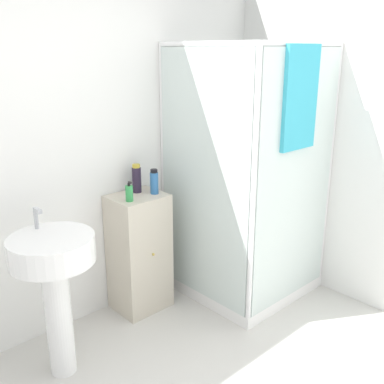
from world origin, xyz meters
TOP-DOWN VIEW (x-y plane):
  - wall_back at (0.00, 1.70)m, footprint 6.40×0.06m
  - shower_enclosure at (1.14, 1.12)m, footprint 0.93×0.96m
  - vanity_cabinet at (0.39, 1.50)m, footprint 0.39×0.34m
  - sink at (-0.40, 1.24)m, footprint 0.48×0.48m
  - soap_dispenser at (0.28, 1.44)m, footprint 0.05×0.05m
  - shampoo_bottle_tall_black at (0.43, 1.57)m, footprint 0.07×0.07m
  - shampoo_bottle_blue at (0.50, 1.45)m, footprint 0.06×0.06m

SIDE VIEW (x-z plane):
  - vanity_cabinet at x=0.39m, z-range 0.00..0.89m
  - shower_enclosure at x=1.14m, z-range -0.45..1.47m
  - sink at x=-0.40m, z-range 0.15..1.17m
  - soap_dispenser at x=0.28m, z-range 0.87..1.01m
  - shampoo_bottle_blue at x=0.50m, z-range 0.88..1.06m
  - shampoo_bottle_tall_black at x=0.43m, z-range 0.88..1.09m
  - wall_back at x=0.00m, z-range 0.00..2.50m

